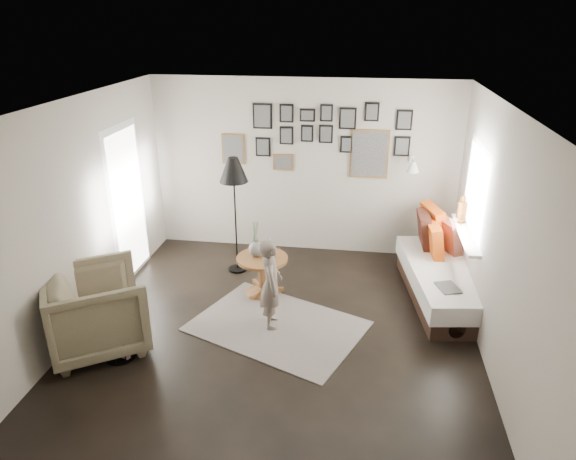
# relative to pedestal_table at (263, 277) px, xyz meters

# --- Properties ---
(ground) EXTENTS (4.80, 4.80, 0.00)m
(ground) POSITION_rel_pedestal_table_xyz_m (0.35, -0.91, -0.24)
(ground) COLOR black
(ground) RESTS_ON ground
(wall_back) EXTENTS (4.50, 0.00, 4.50)m
(wall_back) POSITION_rel_pedestal_table_xyz_m (0.35, 1.49, 1.06)
(wall_back) COLOR #A8A093
(wall_back) RESTS_ON ground
(wall_front) EXTENTS (4.50, 0.00, 4.50)m
(wall_front) POSITION_rel_pedestal_table_xyz_m (0.35, -3.31, 1.06)
(wall_front) COLOR #A8A093
(wall_front) RESTS_ON ground
(wall_left) EXTENTS (0.00, 4.80, 4.80)m
(wall_left) POSITION_rel_pedestal_table_xyz_m (-1.90, -0.91, 1.06)
(wall_left) COLOR #A8A093
(wall_left) RESTS_ON ground
(wall_right) EXTENTS (0.00, 4.80, 4.80)m
(wall_right) POSITION_rel_pedestal_table_xyz_m (2.60, -0.91, 1.06)
(wall_right) COLOR #A8A093
(wall_right) RESTS_ON ground
(ceiling) EXTENTS (4.80, 4.80, 0.00)m
(ceiling) POSITION_rel_pedestal_table_xyz_m (0.35, -0.91, 2.36)
(ceiling) COLOR white
(ceiling) RESTS_ON wall_back
(door_left) EXTENTS (0.00, 2.14, 2.14)m
(door_left) POSITION_rel_pedestal_table_xyz_m (-1.89, 0.29, 0.81)
(door_left) COLOR white
(door_left) RESTS_ON wall_left
(window_right) EXTENTS (0.15, 1.32, 1.30)m
(window_right) POSITION_rel_pedestal_table_xyz_m (2.52, 0.43, 0.69)
(window_right) COLOR white
(window_right) RESTS_ON wall_right
(gallery_wall) EXTENTS (2.74, 0.03, 1.08)m
(gallery_wall) POSITION_rel_pedestal_table_xyz_m (0.63, 1.47, 1.50)
(gallery_wall) COLOR brown
(gallery_wall) RESTS_ON wall_back
(wall_sconce) EXTENTS (0.18, 0.36, 0.16)m
(wall_sconce) POSITION_rel_pedestal_table_xyz_m (1.90, 1.22, 1.22)
(wall_sconce) COLOR white
(wall_sconce) RESTS_ON wall_back
(rug) EXTENTS (2.27, 1.96, 0.01)m
(rug) POSITION_rel_pedestal_table_xyz_m (0.32, -0.75, -0.24)
(rug) COLOR #C0B3A8
(rug) RESTS_ON ground
(pedestal_table) EXTENTS (0.66, 0.66, 0.52)m
(pedestal_table) POSITION_rel_pedestal_table_xyz_m (0.00, 0.00, 0.00)
(pedestal_table) COLOR brown
(pedestal_table) RESTS_ON ground
(vase) EXTENTS (0.19, 0.19, 0.47)m
(vase) POSITION_rel_pedestal_table_xyz_m (-0.08, 0.02, 0.43)
(vase) COLOR black
(vase) RESTS_ON pedestal_table
(candles) EXTENTS (0.11, 0.11, 0.25)m
(candles) POSITION_rel_pedestal_table_xyz_m (0.11, 0.00, 0.40)
(candles) COLOR black
(candles) RESTS_ON pedestal_table
(daybed) EXTENTS (1.14, 2.12, 0.98)m
(daybed) POSITION_rel_pedestal_table_xyz_m (2.33, 0.30, 0.06)
(daybed) COLOR black
(daybed) RESTS_ON ground
(magazine_on_daybed) EXTENTS (0.30, 0.36, 0.02)m
(magazine_on_daybed) POSITION_rel_pedestal_table_xyz_m (2.28, -0.35, 0.22)
(magazine_on_daybed) COLOR black
(magazine_on_daybed) RESTS_ON daybed
(armchair) EXTENTS (1.38, 1.37, 0.91)m
(armchair) POSITION_rel_pedestal_table_xyz_m (-1.54, -1.41, 0.22)
(armchair) COLOR #6A6147
(armchair) RESTS_ON ground
(armchair_cushion) EXTENTS (0.58, 0.58, 0.19)m
(armchair_cushion) POSITION_rel_pedestal_table_xyz_m (-1.51, -1.36, 0.24)
(armchair_cushion) COLOR beige
(armchair_cushion) RESTS_ON armchair
(floor_lamp) EXTENTS (0.39, 0.39, 1.66)m
(floor_lamp) POSITION_rel_pedestal_table_xyz_m (-0.49, 0.60, 1.19)
(floor_lamp) COLOR black
(floor_lamp) RESTS_ON ground
(magazine_basket) EXTENTS (0.37, 0.37, 0.40)m
(magazine_basket) POSITION_rel_pedestal_table_xyz_m (-1.25, -1.56, -0.05)
(magazine_basket) COLOR black
(magazine_basket) RESTS_ON ground
(demijohn_large) EXTENTS (0.30, 0.30, 0.45)m
(demijohn_large) POSITION_rel_pedestal_table_xyz_m (2.29, -0.55, -0.07)
(demijohn_large) COLOR black
(demijohn_large) RESTS_ON ground
(demijohn_small) EXTENTS (0.26, 0.26, 0.41)m
(demijohn_small) POSITION_rel_pedestal_table_xyz_m (2.35, -0.67, -0.09)
(demijohn_small) COLOR black
(demijohn_small) RESTS_ON ground
(child) EXTENTS (0.35, 0.45, 1.10)m
(child) POSITION_rel_pedestal_table_xyz_m (0.25, -0.73, 0.31)
(child) COLOR #6C5F55
(child) RESTS_ON ground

